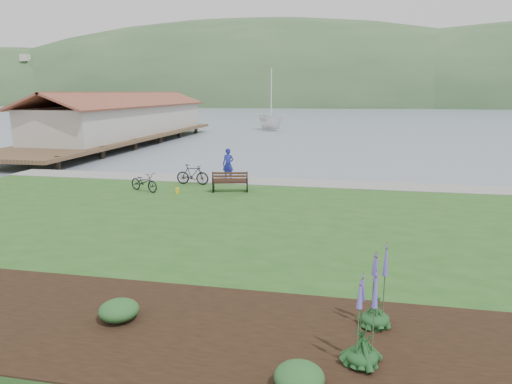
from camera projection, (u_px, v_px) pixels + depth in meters
ground at (262, 223)px, 19.30m from camera, size 600.00×600.00×0.00m
lawn at (252, 232)px, 17.34m from camera, size 34.00×20.00×0.40m
shoreline_path at (284, 182)px, 25.81m from camera, size 34.00×2.20×0.03m
garden_bed at (317, 344)px, 9.24m from camera, size 24.00×4.40×0.04m
far_hillside at (393, 106)px, 178.17m from camera, size 580.00×80.00×38.00m
pier_pavilion at (127, 118)px, 48.94m from camera, size 8.00×36.00×5.40m
park_bench at (230, 181)px, 23.25m from camera, size 1.90×1.09×1.11m
person at (228, 162)px, 26.30m from camera, size 0.84×0.62×2.17m
bicycle_a at (144, 182)px, 23.43m from camera, size 1.34×1.98×0.98m
bicycle_b at (193, 175)px, 25.12m from camera, size 0.59×1.87×1.12m
sailboat at (271, 130)px, 65.86m from camera, size 14.83×14.86×27.60m
pannier at (177, 191)px, 23.06m from camera, size 0.21×0.28×0.27m
echium_0 at (363, 328)px, 8.36m from camera, size 0.62×0.62×1.98m
echium_1 at (377, 293)px, 9.76m from camera, size 0.62×0.62×2.04m
shrub_0 at (119, 310)px, 10.14m from camera, size 0.89×0.89×0.44m
shrub_1 at (299, 377)px, 7.77m from camera, size 0.87×0.87×0.44m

